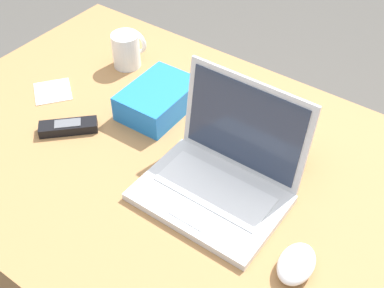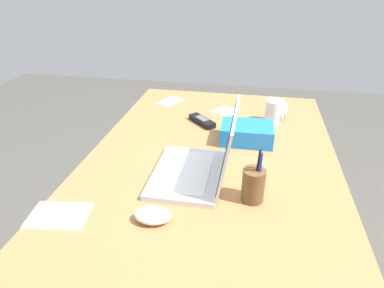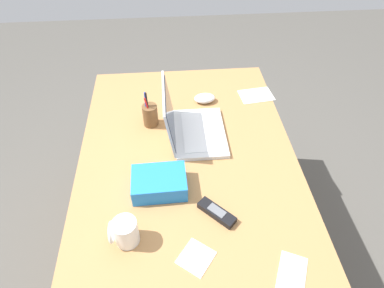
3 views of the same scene
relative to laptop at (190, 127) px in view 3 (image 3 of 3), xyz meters
name	(u,v)px [view 3 (image 3 of 3)]	position (x,y,z in m)	size (l,w,h in m)	color
ground_plane	(189,247)	(-0.15, 0.02, -0.77)	(6.00, 6.00, 0.00)	#4C4944
desk	(189,211)	(-0.15, 0.02, -0.41)	(1.34, 0.89, 0.72)	#9E7042
laptop	(190,127)	(0.00, 0.00, 0.00)	(0.31, 0.26, 0.24)	silver
computer_mouse	(205,98)	(0.23, -0.09, -0.03)	(0.07, 0.10, 0.04)	white
coffee_mug_white	(125,232)	(-0.49, 0.25, 0.00)	(0.08, 0.09, 0.10)	white
cordless_phone	(217,212)	(-0.42, -0.06, -0.04)	(0.13, 0.13, 0.03)	black
pen_holder	(150,115)	(0.09, 0.17, 0.00)	(0.07, 0.07, 0.17)	brown
snack_bag	(159,183)	(-0.29, 0.14, -0.01)	(0.14, 0.20, 0.07)	blue
paper_note_near_laptop	(256,95)	(0.26, -0.35, -0.05)	(0.11, 0.16, 0.00)	white
paper_note_left	(196,257)	(-0.57, 0.03, -0.05)	(0.10, 0.10, 0.00)	white
paper_note_right	(292,274)	(-0.65, -0.26, -0.05)	(0.13, 0.08, 0.00)	white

